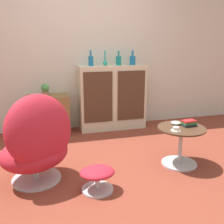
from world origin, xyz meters
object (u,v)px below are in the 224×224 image
Objects in this scene: vase_inner_left at (105,62)px; book_stack at (189,123)px; coffee_table at (181,142)px; bowl at (176,123)px; vase_inner_right at (119,60)px; sideboard at (112,97)px; egg_chair at (37,143)px; vase_leftmost at (91,61)px; vase_rightmost at (133,60)px; tv_console at (48,115)px; ottoman at (97,175)px; potted_plant at (45,89)px; teacup at (176,129)px.

book_stack is (0.62, -1.51, -0.60)m from vase_inner_left.
bowl is at bearing 93.33° from coffee_table.
vase_inner_right is at bearing 101.46° from bowl.
vase_inner_left reaches higher than sideboard.
vase_leftmost is at bearing 60.48° from egg_chair.
vase_rightmost is 1.96× the size of bowl.
vase_rightmost is at bearing 92.12° from coffee_table.
sideboard is 1.60m from coffee_table.
tv_console is 2.08m from coffee_table.
ottoman is 2.12m from vase_inner_left.
vase_rightmost is at bearing 92.02° from bowl.
potted_plant is (-1.39, -0.02, -0.41)m from vase_rightmost.
book_stack is at bearing -0.08° from egg_chair.
vase_leftmost is (0.85, 1.50, 0.69)m from egg_chair.
egg_chair is 1.52m from potted_plant.
ottoman is at bearing -167.67° from teacup.
vase_inner_left is 2.01× the size of bowl.
coffee_table is at bearing 15.45° from ottoman.
vase_inner_left is 0.22m from vase_inner_right.
teacup is 0.69× the size of book_stack.
teacup is at bearing -144.34° from coffee_table.
coffee_table is 0.25m from teacup.
ottoman is 2.09× the size of book_stack.
sideboard is at bearing -178.01° from vase_inner_right.
vase_inner_right is 1.23m from potted_plant.
bowl is (1.05, 0.41, 0.32)m from ottoman.
tv_console is (-1.03, -0.02, -0.22)m from sideboard.
vase_inner_left is at bearing 73.45° from ottoman.
coffee_table is 1.75m from vase_rightmost.
vase_leftmost is (-0.74, 1.53, 0.85)m from coffee_table.
potted_plant is 2.09m from teacup.
ottoman is 1.25m from book_stack.
coffee_table is 4.71× the size of bowl.
ottoman is at bearing -30.39° from egg_chair.
tv_console is at bearing -179.02° from vase_inner_right.
ottoman is at bearing -106.55° from vase_inner_left.
coffee_table is at bearing -79.18° from vase_inner_right.
sideboard is 0.69m from vase_leftmost.
vase_inner_right is 1.92× the size of bowl.
bowl is at bearing 61.34° from teacup.
ottoman is at bearing -158.43° from bowl.
vase_inner_left reaches higher than vase_inner_right.
coffee_table is 2.40× the size of vase_rightmost.
vase_leftmost reaches higher than teacup.
vase_inner_left is 1.01m from potted_plant.
teacup is (1.31, -1.60, 0.17)m from tv_console.
vase_leftmost reaches higher than vase_inner_right.
vase_rightmost is at bearing 61.28° from ottoman.
potted_plant is at bearing 133.88° from coffee_table.
coffee_table is 0.24m from bowl.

